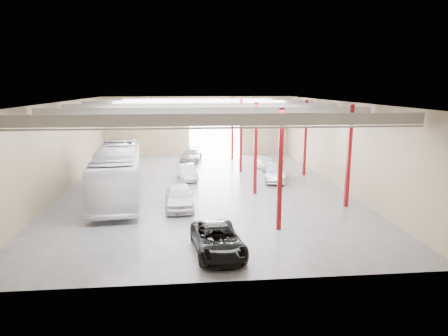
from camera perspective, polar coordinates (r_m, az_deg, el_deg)
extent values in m
cube|color=#4C4C51|center=(32.69, -2.78, -2.89)|extent=(22.00, 32.00, 0.01)
cube|color=silver|center=(31.68, -2.90, 9.46)|extent=(22.00, 32.00, 0.12)
cube|color=#806850|center=(47.87, -3.78, 5.97)|extent=(22.00, 0.12, 7.00)
cube|color=#806850|center=(16.37, -0.10, -4.97)|extent=(22.00, 0.12, 7.00)
cube|color=#806850|center=(33.35, -22.10, 2.69)|extent=(0.12, 32.00, 7.00)
cube|color=#806850|center=(34.32, 15.86, 3.33)|extent=(0.12, 32.00, 7.00)
cube|color=white|center=(47.94, -1.36, 4.80)|extent=(6.00, 0.20, 5.00)
cube|color=maroon|center=(22.74, 8.01, -0.36)|extent=(0.25, 0.25, 7.00)
cube|color=maroon|center=(30.45, 4.51, 2.74)|extent=(0.25, 0.25, 7.00)
cube|color=maroon|center=(38.28, 2.43, 4.58)|extent=(0.25, 0.25, 7.00)
cube|color=maroon|center=(45.18, 1.19, 5.66)|extent=(0.25, 0.25, 7.00)
cube|color=maroon|center=(28.27, 17.41, 1.55)|extent=(0.25, 0.25, 7.00)
cube|color=maroon|center=(37.57, 11.52, 4.22)|extent=(0.25, 0.25, 7.00)
cube|color=#ADADA8|center=(19.75, -1.22, 6.89)|extent=(21.60, 0.15, 0.60)
cube|color=#ADADA8|center=(19.78, -1.22, 5.74)|extent=(21.60, 0.10, 0.10)
cube|color=#ADADA8|center=(25.72, -2.25, 7.98)|extent=(21.60, 0.15, 0.60)
cube|color=#ADADA8|center=(25.74, -2.24, 7.09)|extent=(21.60, 0.10, 0.10)
cube|color=#ADADA8|center=(31.70, -2.90, 8.65)|extent=(21.60, 0.15, 0.60)
cube|color=#ADADA8|center=(31.72, -2.89, 7.93)|extent=(21.60, 0.10, 0.10)
cube|color=#ADADA8|center=(37.69, -3.34, 9.11)|extent=(21.60, 0.15, 0.60)
cube|color=#ADADA8|center=(37.71, -3.33, 8.50)|extent=(21.60, 0.10, 0.10)
cube|color=#ADADA8|center=(43.68, -3.66, 9.44)|extent=(21.60, 0.15, 0.60)
cube|color=#ADADA8|center=(43.69, -3.65, 8.92)|extent=(21.60, 0.10, 0.10)
imported|color=silver|center=(30.77, -14.94, -0.62)|extent=(4.45, 13.67, 3.74)
imported|color=black|center=(20.12, -0.91, -10.23)|extent=(2.79, 5.17, 1.38)
imported|color=silver|center=(27.42, -6.44, -4.07)|extent=(2.10, 4.78, 1.60)
imported|color=silver|center=(35.68, -5.33, -0.57)|extent=(2.02, 4.30, 1.36)
imported|color=gray|center=(44.20, -4.71, 1.83)|extent=(2.76, 5.10, 1.40)
imported|color=#B3B3B8|center=(35.31, 7.42, -0.59)|extent=(2.78, 4.97, 1.55)
imported|color=silver|center=(40.34, 5.96, 0.83)|extent=(2.09, 4.15, 1.36)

